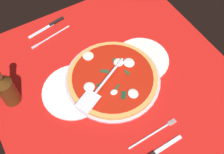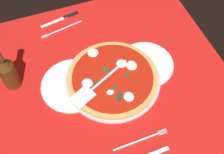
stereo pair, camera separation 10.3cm
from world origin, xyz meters
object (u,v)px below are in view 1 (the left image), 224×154
Objects in this scene: dinner_plate_left at (74,91)px; dinner_plate_right at (141,60)px; place_setting_far at (50,32)px; place_setting_near at (154,144)px; pizza_server at (100,86)px; pizza at (112,77)px; beer_bottle at (6,88)px.

dinner_plate_right is at bearing -1.15° from dinner_plate_left.
dinner_plate_left is 1.07× the size of dinner_plate_right.
place_setting_near is at bearing 88.13° from place_setting_far.
dinner_plate_right is 1.03× the size of place_setting_far.
dinner_plate_right is 0.88× the size of pizza_server.
dinner_plate_right is 0.64× the size of pizza.
pizza is 38.26cm from beer_bottle.
place_setting_near and place_setting_far have the same top height.
place_setting_near is 54.18cm from beer_bottle.
pizza is at bearing 174.46° from pizza_server.
place_setting_near reaches higher than dinner_plate_right.
place_setting_far is (-4.12, 37.40, -4.14)cm from pizza_server.
beer_bottle is at bearing 32.75° from place_setting_far.
dinner_plate_left is 15.47cm from pizza.
pizza_server is at bearing -159.72° from pizza.
pizza is at bearing -172.30° from dinner_plate_right.
pizza_server is 1.24× the size of place_setting_near.
place_setting_far is at bearing 128.04° from dinner_plate_right.
pizza is (15.17, -2.64, 1.49)cm from dinner_plate_left.
place_setting_near is at bearing -49.13° from beer_bottle.
dinner_plate_right is at bearing 7.70° from pizza.
dinner_plate_right is at bearing 62.05° from place_setting_near.
pizza_server is (-21.64, -4.47, 3.98)cm from dinner_plate_right.
pizza_server is 1.13× the size of beer_bottle.
pizza reaches higher than place_setting_far.
pizza is 7.47cm from pizza_server.
place_setting_near is at bearing 76.02° from pizza_server.
beer_bottle reaches higher than place_setting_near.
dinner_plate_left is 0.94× the size of pizza_server.
dinner_plate_left is 1.07× the size of beer_bottle.
place_setting_near is (14.20, -31.99, -0.14)cm from dinner_plate_left.
pizza is 1.55× the size of beer_bottle.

